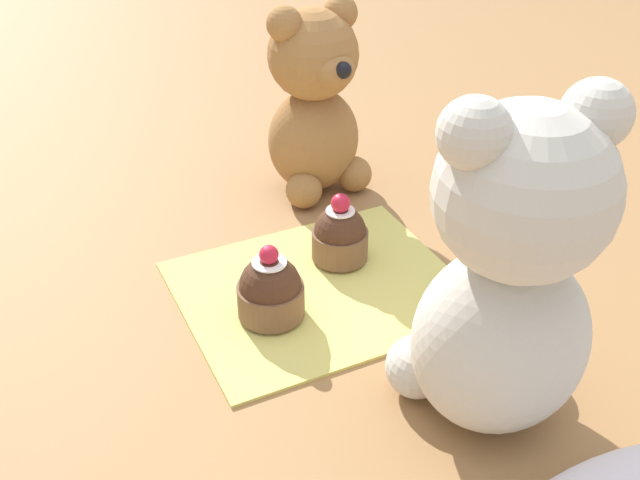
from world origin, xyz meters
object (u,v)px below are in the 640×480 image
cupcake_near_tan_bear (340,236)px  teddy_bear_tan (315,103)px  teddy_bear_cream (507,276)px  cupcake_near_cream_bear (271,291)px

cupcake_near_tan_bear → teddy_bear_tan: bearing=-106.5°
teddy_bear_cream → cupcake_near_tan_bear: bearing=-80.7°
teddy_bear_tan → cupcake_near_cream_bear: teddy_bear_tan is taller
cupcake_near_cream_bear → cupcake_near_tan_bear: size_ratio=1.01×
teddy_bear_cream → cupcake_near_tan_bear: size_ratio=3.75×
cupcake_near_tan_bear → teddy_bear_cream: bearing=92.5°
teddy_bear_tan → cupcake_near_tan_bear: size_ratio=3.05×
cupcake_near_cream_bear → teddy_bear_tan: bearing=-124.8°
teddy_bear_tan → cupcake_near_cream_bear: 0.25m
teddy_bear_cream → teddy_bear_tan: 0.37m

